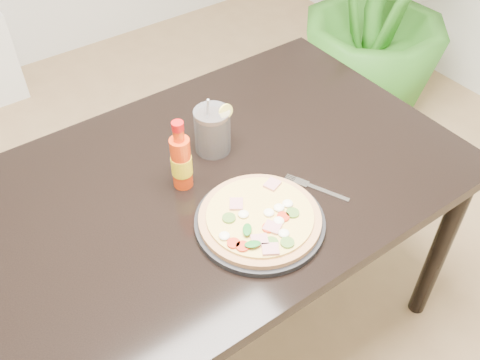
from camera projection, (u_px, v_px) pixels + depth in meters
floor at (238, 330)px, 1.98m from camera, size 4.50×4.50×0.00m
dining_table at (216, 197)px, 1.55m from camera, size 1.40×0.90×0.75m
plate at (260, 222)px, 1.36m from camera, size 0.33×0.33×0.02m
pizza at (260, 218)px, 1.34m from camera, size 0.31×0.31×0.03m
hot_sauce_bottle at (181, 161)px, 1.41m from camera, size 0.06×0.06×0.21m
cola_cup at (213, 131)px, 1.53m from camera, size 0.11×0.10×0.19m
fork at (315, 188)px, 1.46m from camera, size 0.09×0.18×0.00m
plant_pot at (363, 92)px, 2.90m from camera, size 0.28×0.28×0.22m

